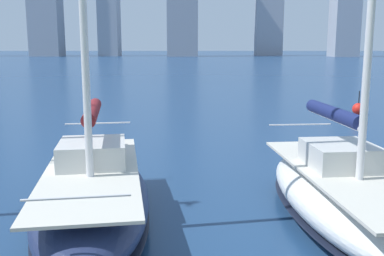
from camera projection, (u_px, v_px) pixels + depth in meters
sailboat_navy at (346, 194)px, 10.06m from camera, size 3.15×7.54×11.98m
sailboat_maroon at (93, 192)px, 10.20m from camera, size 3.63×7.58×12.60m
channel_buoy at (358, 109)px, 26.24m from camera, size 0.70×0.70×1.40m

